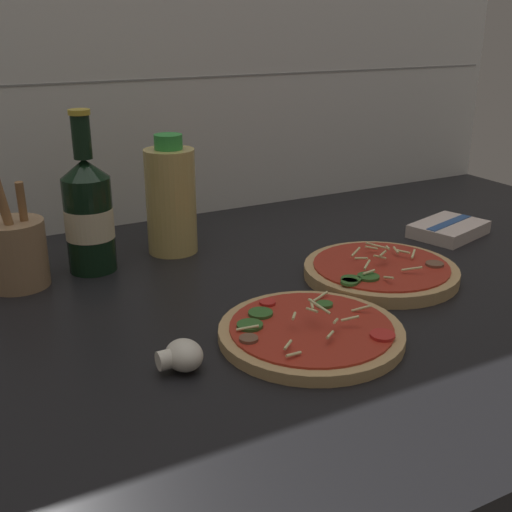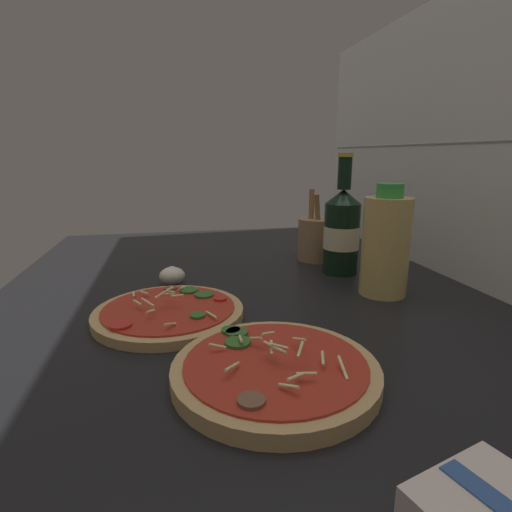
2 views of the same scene
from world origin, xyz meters
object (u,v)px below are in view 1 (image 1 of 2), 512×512
at_px(utensil_crock, 16,252).
at_px(dish_towel, 449,229).
at_px(pizza_far, 381,271).
at_px(oil_bottle, 171,199).
at_px(beer_bottle, 89,214).
at_px(mushroom_left, 182,356).
at_px(pizza_near, 311,332).

xyz_separation_m(utensil_crock, dish_towel, (0.75, -0.13, -0.04)).
distance_m(pizza_far, oil_bottle, 0.37).
height_order(beer_bottle, dish_towel, beer_bottle).
bearing_deg(mushroom_left, pizza_far, 16.74).
bearing_deg(beer_bottle, pizza_near, -63.86).
distance_m(oil_bottle, utensil_crock, 0.27).
xyz_separation_m(beer_bottle, utensil_crock, (-0.12, -0.01, -0.04)).
distance_m(oil_bottle, dish_towel, 0.52).
relative_size(pizza_far, utensil_crock, 1.39).
height_order(pizza_far, utensil_crock, utensil_crock).
height_order(pizza_far, mushroom_left, pizza_far).
height_order(oil_bottle, dish_towel, oil_bottle).
relative_size(oil_bottle, mushroom_left, 3.82).
distance_m(utensil_crock, dish_towel, 0.76).
height_order(beer_bottle, utensil_crock, beer_bottle).
distance_m(mushroom_left, dish_towel, 0.66).
height_order(pizza_far, dish_towel, pizza_far).
height_order(pizza_near, pizza_far, pizza_near).
bearing_deg(pizza_far, dish_towel, 23.48).
distance_m(pizza_near, mushroom_left, 0.17).
bearing_deg(beer_bottle, dish_towel, -12.58).
xyz_separation_m(oil_bottle, dish_towel, (0.49, -0.16, -0.08)).
bearing_deg(dish_towel, pizza_near, -153.41).
relative_size(pizza_near, utensil_crock, 1.37).
relative_size(utensil_crock, dish_towel, 1.08).
height_order(pizza_near, utensil_crock, utensil_crock).
xyz_separation_m(pizza_near, pizza_far, (0.21, 0.12, 0.00)).
distance_m(beer_bottle, utensil_crock, 0.12).
bearing_deg(oil_bottle, pizza_far, -48.08).
xyz_separation_m(pizza_far, dish_towel, (0.24, 0.11, 0.00)).
distance_m(pizza_near, dish_towel, 0.51).
bearing_deg(utensil_crock, beer_bottle, 6.41).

